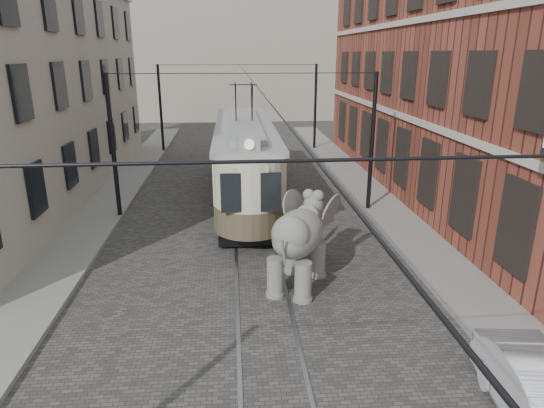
{
  "coord_description": "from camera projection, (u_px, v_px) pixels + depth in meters",
  "views": [
    {
      "loc": [
        -0.76,
        -13.46,
        6.73
      ],
      "look_at": [
        0.48,
        0.87,
        2.1
      ],
      "focal_mm": 31.1,
      "sensor_mm": 36.0,
      "label": 1
    }
  ],
  "objects": [
    {
      "name": "brick_building",
      "position": [
        477.0,
        69.0,
        22.48
      ],
      "size": [
        8.0,
        26.0,
        12.0
      ],
      "primitive_type": "cube",
      "color": "brown",
      "rests_on": "ground"
    },
    {
      "name": "catenary",
      "position": [
        246.0,
        151.0,
        18.7
      ],
      "size": [
        11.0,
        30.2,
        6.0
      ],
      "primitive_type": null,
      "color": "black",
      "rests_on": "ground"
    },
    {
      "name": "stucco_building",
      "position": [
        10.0,
        92.0,
        21.94
      ],
      "size": [
        7.0,
        24.0,
        10.0
      ],
      "primitive_type": "cube",
      "color": "gray",
      "rests_on": "ground"
    },
    {
      "name": "distant_block",
      "position": [
        237.0,
        50.0,
        50.68
      ],
      "size": [
        28.0,
        10.0,
        14.0
      ],
      "primitive_type": "cube",
      "color": "gray",
      "rests_on": "ground"
    },
    {
      "name": "sidewalk_left",
      "position": [
        47.0,
        282.0,
        14.34
      ],
      "size": [
        2.0,
        60.0,
        0.15
      ],
      "primitive_type": "cube",
      "color": "slate",
      "rests_on": "ground"
    },
    {
      "name": "sidewalk_right",
      "position": [
        443.0,
        267.0,
        15.35
      ],
      "size": [
        2.0,
        60.0,
        0.15
      ],
      "primitive_type": "cube",
      "color": "slate",
      "rests_on": "ground"
    },
    {
      "name": "elephant",
      "position": [
        298.0,
        245.0,
        13.91
      ],
      "size": [
        3.91,
        4.84,
        2.6
      ],
      "primitive_type": null,
      "rotation": [
        0.0,
        0.0,
        -0.43
      ],
      "color": "#64615C",
      "rests_on": "ground"
    },
    {
      "name": "tram_rails",
      "position": [
        259.0,
        276.0,
        14.88
      ],
      "size": [
        1.54,
        80.0,
        0.02
      ],
      "primitive_type": null,
      "color": "slate",
      "rests_on": "ground"
    },
    {
      "name": "tram",
      "position": [
        245.0,
        141.0,
        22.49
      ],
      "size": [
        2.82,
        13.56,
        5.38
      ],
      "primitive_type": null,
      "rotation": [
        0.0,
        0.0,
        -0.0
      ],
      "color": "beige",
      "rests_on": "ground"
    },
    {
      "name": "ground",
      "position": [
        259.0,
        276.0,
        14.89
      ],
      "size": [
        120.0,
        120.0,
        0.0
      ],
      "primitive_type": "plane",
      "color": "#454240"
    }
  ]
}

